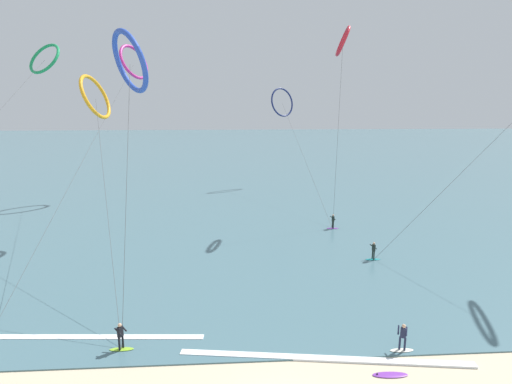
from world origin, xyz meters
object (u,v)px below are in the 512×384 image
at_px(kite_navy, 282,102).
at_px(kite_cobalt, 130,62).
at_px(kite_magenta, 134,62).
at_px(surfboard_spare, 390,375).
at_px(kite_amber, 95,97).
at_px(surfer_violet, 333,222).
at_px(surfer_lime, 121,338).
at_px(kite_emerald, 44,59).
at_px(surfer_ivory, 403,339).
at_px(kite_crimson, 343,41).
at_px(surfer_teal, 373,252).

height_order(kite_navy, kite_cobalt, kite_cobalt).
bearing_deg(kite_magenta, surfboard_spare, -124.58).
bearing_deg(surfboard_spare, kite_amber, 131.95).
relative_size(surfer_violet, surfer_lime, 1.00).
height_order(surfer_lime, kite_magenta, kite_magenta).
height_order(kite_navy, kite_emerald, kite_emerald).
relative_size(surfer_ivory, kite_navy, 0.06).
height_order(kite_navy, kite_magenta, kite_magenta).
xyz_separation_m(kite_emerald, kite_magenta, (11.83, 2.57, -0.14)).
bearing_deg(kite_crimson, kite_magenta, -111.16).
xyz_separation_m(surfer_ivory, surfer_teal, (3.14, 13.75, 0.00)).
bearing_deg(kite_crimson, kite_amber, -70.38).
bearing_deg(kite_navy, surfer_ivory, -125.32).
bearing_deg(kite_magenta, kite_emerald, 131.14).
xyz_separation_m(surfer_ivory, kite_magenta, (-24.04, 43.18, 19.32)).
xyz_separation_m(surfer_ivory, kite_crimson, (3.27, 27.94, 20.32)).
xyz_separation_m(kite_emerald, kite_crimson, (39.14, -12.68, 0.86)).
bearing_deg(surfer_violet, kite_amber, -98.28).
bearing_deg(surfer_ivory, kite_navy, -65.06).
bearing_deg(kite_magenta, kite_crimson, -90.29).
relative_size(surfer_lime, kite_cobalt, 0.09).
relative_size(surfer_violet, kite_cobalt, 0.09).
relative_size(surfer_lime, kite_crimson, 0.07).
xyz_separation_m(kite_crimson, kite_magenta, (-27.31, 15.25, -1.00)).
bearing_deg(kite_magenta, kite_cobalt, -139.02).
distance_m(kite_navy, kite_amber, 36.01).
relative_size(surfer_lime, surfboard_spare, 0.89).
bearing_deg(surfer_violet, kite_magenta, -137.77).
bearing_deg(surfer_teal, surfer_violet, -179.74).
bearing_deg(kite_navy, kite_magenta, 161.14).
bearing_deg(surfer_violet, kite_navy, 175.40).
bearing_deg(kite_navy, kite_cobalt, -150.35).
height_order(kite_amber, surfboard_spare, kite_amber).
distance_m(surfer_violet, surfer_lime, 28.59).
bearing_deg(surfer_ivory, kite_emerald, -24.56).
distance_m(surfer_lime, surfboard_spare, 15.20).
height_order(surfer_lime, surfboard_spare, surfer_lime).
height_order(surfer_violet, kite_crimson, kite_crimson).
relative_size(surfer_teal, kite_cobalt, 0.09).
bearing_deg(surfer_violet, kite_cobalt, -72.19).
xyz_separation_m(surfer_violet, kite_navy, (-2.61, 27.23, 13.48)).
height_order(surfer_ivory, kite_cobalt, kite_cobalt).
relative_size(surfer_lime, kite_emerald, 0.04).
distance_m(surfer_ivory, kite_crimson, 34.70).
relative_size(kite_magenta, surfboard_spare, 21.71).
relative_size(surfer_ivory, kite_emerald, 0.04).
distance_m(kite_emerald, kite_amber, 22.68).
bearing_deg(surfer_lime, kite_emerald, -123.35).
height_order(kite_cobalt, surfboard_spare, kite_cobalt).
relative_size(kite_magenta, kite_cobalt, 2.11).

